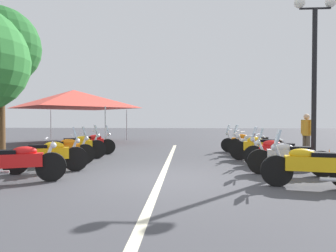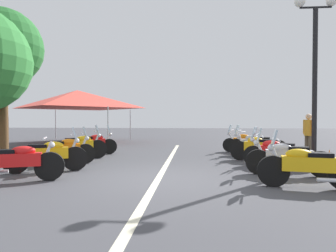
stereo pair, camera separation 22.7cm
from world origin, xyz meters
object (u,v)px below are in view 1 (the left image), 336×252
at_px(motorcycle_left_row_1, 48,155).
at_px(motorcycle_left_row_4, 91,143).
at_px(traffic_cone_1, 329,161).
at_px(event_tent, 74,99).
at_px(motorcycle_right_row_1, 289,157).
at_px(motorcycle_right_row_4, 255,144).
at_px(motorcycle_left_row_3, 78,146).
at_px(motorcycle_left_row_0, 17,163).
at_px(motorcycle_right_row_2, 277,152).
at_px(motorcycle_right_row_0, 310,165).
at_px(street_lamp_twin_globe, 315,52).
at_px(motorcycle_left_row_2, 64,150).
at_px(motorcycle_right_row_5, 245,142).
at_px(roadside_tree_0, 0,47).
at_px(bystander_1, 306,132).
at_px(motorcycle_right_row_3, 259,148).

bearing_deg(motorcycle_left_row_1, motorcycle_left_row_4, 68.08).
relative_size(traffic_cone_1, event_tent, 0.10).
relative_size(motorcycle_right_row_1, motorcycle_right_row_4, 1.00).
bearing_deg(motorcycle_left_row_3, motorcycle_left_row_0, -113.12).
xyz_separation_m(motorcycle_right_row_2, traffic_cone_1, (-0.53, -1.26, -0.17)).
bearing_deg(motorcycle_right_row_0, motorcycle_left_row_3, -20.64).
xyz_separation_m(motorcycle_left_row_3, street_lamp_twin_globe, (-1.24, -7.68, 2.97)).
relative_size(motorcycle_left_row_2, motorcycle_right_row_5, 0.92).
distance_m(motorcycle_right_row_2, motorcycle_right_row_4, 2.65).
xyz_separation_m(motorcycle_right_row_5, roadside_tree_0, (-2.12, 9.51, 3.68)).
height_order(motorcycle_left_row_2, motorcycle_left_row_4, motorcycle_left_row_2).
bearing_deg(traffic_cone_1, motorcycle_left_row_3, 75.96).
bearing_deg(motorcycle_left_row_1, motorcycle_right_row_4, 7.49).
distance_m(motorcycle_right_row_2, event_tent, 12.95).
bearing_deg(bystander_1, motorcycle_left_row_4, -23.02).
distance_m(motorcycle_right_row_4, roadside_tree_0, 10.35).
height_order(motorcycle_left_row_4, roadside_tree_0, roadside_tree_0).
bearing_deg(event_tent, motorcycle_right_row_4, -122.00).
bearing_deg(motorcycle_left_row_2, motorcycle_left_row_1, -108.82).
distance_m(motorcycle_left_row_0, motorcycle_right_row_4, 8.26).
bearing_deg(street_lamp_twin_globe, roadside_tree_0, 81.41).
bearing_deg(motorcycle_left_row_1, event_tent, 83.90).
bearing_deg(bystander_1, traffic_cone_1, 56.56).
height_order(motorcycle_right_row_5, event_tent, event_tent).
xyz_separation_m(motorcycle_right_row_4, traffic_cone_1, (-3.18, -1.29, -0.19)).
relative_size(motorcycle_right_row_4, motorcycle_right_row_5, 1.04).
distance_m(motorcycle_left_row_2, traffic_cone_1, 7.82).
distance_m(motorcycle_right_row_5, event_tent, 10.62).
height_order(motorcycle_left_row_3, roadside_tree_0, roadside_tree_0).
distance_m(motorcycle_right_row_4, motorcycle_right_row_5, 1.29).
xyz_separation_m(motorcycle_right_row_0, street_lamp_twin_globe, (2.76, -1.24, 2.97)).
distance_m(motorcycle_right_row_0, motorcycle_right_row_3, 3.89).
relative_size(bystander_1, event_tent, 0.27).
distance_m(motorcycle_right_row_1, event_tent, 13.72).
height_order(motorcycle_left_row_0, event_tent, event_tent).
bearing_deg(bystander_1, motorcycle_left_row_3, -13.79).
bearing_deg(street_lamp_twin_globe, bystander_1, -17.38).
relative_size(motorcycle_right_row_2, motorcycle_right_row_3, 0.97).
bearing_deg(motorcycle_right_row_1, street_lamp_twin_globe, -119.93).
distance_m(motorcycle_right_row_3, motorcycle_right_row_5, 2.63).
relative_size(motorcycle_right_row_1, event_tent, 0.35).
bearing_deg(motorcycle_left_row_3, motorcycle_right_row_2, -36.42).
height_order(motorcycle_right_row_0, motorcycle_right_row_4, motorcycle_right_row_4).
distance_m(motorcycle_left_row_3, event_tent, 8.01).
distance_m(motorcycle_right_row_4, event_tent, 11.34).
bearing_deg(motorcycle_left_row_2, roadside_tree_0, 127.60).
relative_size(motorcycle_right_row_5, bystander_1, 1.24).
relative_size(motorcycle_left_row_1, motorcycle_left_row_3, 1.06).
distance_m(motorcycle_right_row_1, roadside_tree_0, 10.72).
xyz_separation_m(motorcycle_right_row_5, street_lamp_twin_globe, (-3.75, -1.30, 2.99)).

